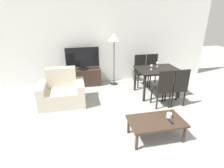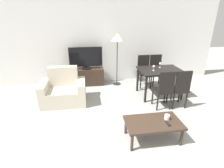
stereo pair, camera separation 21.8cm
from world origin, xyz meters
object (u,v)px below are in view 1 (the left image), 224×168
Objects in this scene: dining_chair_far at (153,68)px; coffee_table at (156,122)px; dining_chair_near_right at (178,86)px; cup_white_near at (169,115)px; dining_chair_near at (163,87)px; floor_lamp at (114,40)px; tv_stand at (84,77)px; armchair at (62,93)px; wine_glass_center at (152,66)px; wine_glass_left at (157,63)px; dining_chair_far_left at (141,69)px; tv at (83,58)px; dining_table at (158,72)px; remote_primary at (171,121)px.

coffee_table is at bearing -112.51° from dining_chair_far.
cup_white_near is at bearing -127.87° from dining_chair_near_right.
floor_lamp is (-0.81, 1.70, 0.89)m from dining_chair_near.
tv_stand is at bearing 116.25° from cup_white_near.
dining_chair_near is at bearing -16.25° from armchair.
wine_glass_center is at bearing 69.97° from coffee_table.
wine_glass_left reaches higher than armchair.
floor_lamp reaches higher than dining_chair_far_left.
floor_lamp is at bearing 32.97° from armchair.
tv_stand is 7.26× the size of wine_glass_center.
coffee_table is 2.94m from floor_lamp.
tv is 6.90× the size of wine_glass_left.
dining_chair_far is at bearing 75.06° from dining_table.
dining_chair_far is 0.67m from wine_glass_left.
floor_lamp is at bearing 97.86° from remote_primary.
tv reaches higher than dining_chair_near.
tv reaches higher than wine_glass_left.
remote_primary is at bearing -82.14° from floor_lamp.
dining_chair_far is at bearing 76.01° from wine_glass_left.
wine_glass_left is at bearing 71.69° from remote_primary.
tv_stand is at bearing 168.62° from dining_chair_far_left.
tv is 1.05× the size of dining_chair_far.
wine_glass_left is at bearing 39.98° from wine_glass_center.
tv_stand is 1.11× the size of dining_chair_near_right.
cup_white_near is at bearing 71.88° from remote_primary.
dining_table is 7.69× the size of wine_glass_left.
cup_white_near is (-0.38, -2.46, -0.11)m from dining_chair_far_left.
armchair reaches higher than remote_primary.
tv_stand is at bearing 133.99° from dining_chair_near.
dining_chair_far_left is at bearing 104.94° from dining_table.
floor_lamp reaches higher than dining_chair_near.
dining_chair_far is at bearing -9.34° from tv_stand.
dining_chair_far is 0.60× the size of floor_lamp.
dining_chair_near is at bearing -46.01° from tv_stand.
dining_chair_far is 6.57× the size of wine_glass_left.
wine_glass_center is (-0.41, 0.68, 0.32)m from dining_chair_near_right.
cup_white_near is at bearing -98.68° from dining_chair_far_left.
dining_chair_far is at bearing -9.28° from tv.
dining_chair_near is 0.39m from dining_chair_near_right.
tv is at bearing 114.50° from remote_primary.
remote_primary is 1.03× the size of wine_glass_left.
coffee_table is 0.28m from cup_white_near.
dining_chair_near_right is (2.16, -1.83, -0.34)m from tv.
dining_chair_near is at bearing 69.19° from cup_white_near.
cup_white_near is 2.05m from wine_glass_left.
cup_white_near reaches higher than remote_primary.
dining_table is 1.17× the size of dining_chair_near_right.
cup_white_near is (-0.57, -1.73, -0.23)m from dining_table.
dining_table is 1.17× the size of dining_chair_far.
dining_chair_far_left is at bearing 104.94° from dining_chair_near_right.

